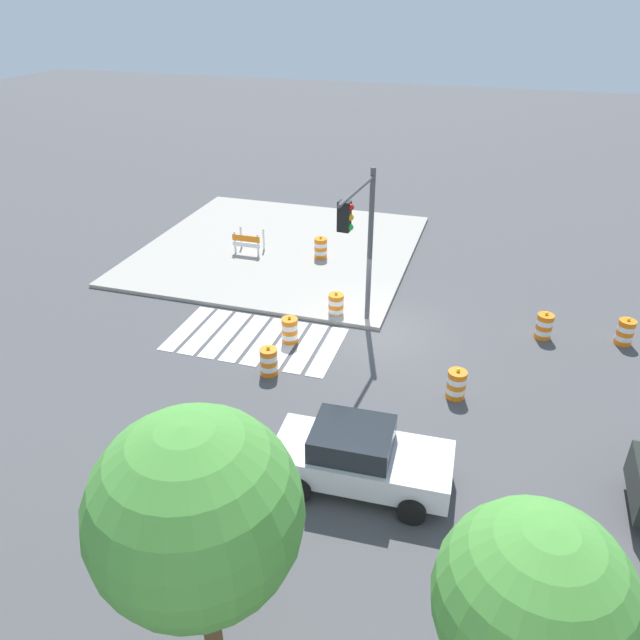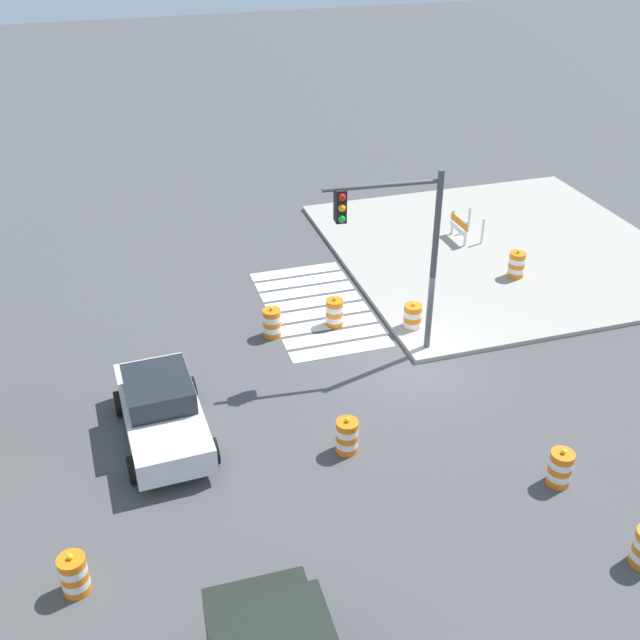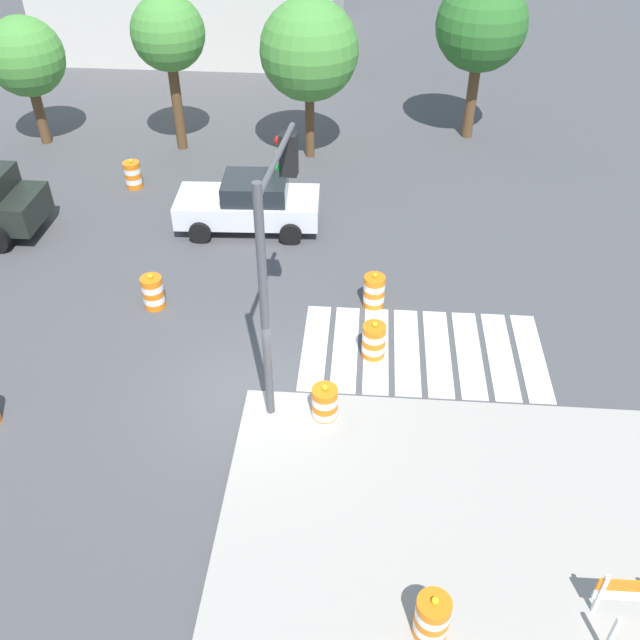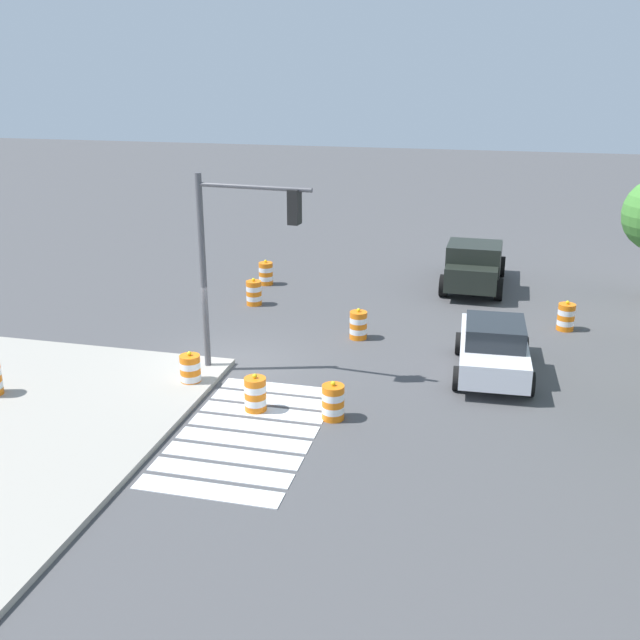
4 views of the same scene
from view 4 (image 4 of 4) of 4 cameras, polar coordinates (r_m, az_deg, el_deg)
ground_plane at (r=21.85m, az=-6.61°, el=-3.39°), size 120.00×120.00×0.00m
crosswalk_stripes at (r=17.88m, az=-5.56°, el=-8.70°), size 5.85×3.20×0.02m
sports_car at (r=21.30m, az=13.32°, el=-2.06°), size 4.37×2.28×1.63m
pickup_truck at (r=29.40m, az=11.88°, el=4.26°), size 5.18×2.41×1.92m
traffic_barrel_near_corner at (r=26.98m, az=-5.15°, el=2.11°), size 0.56×0.56×1.02m
traffic_barrel_crosswalk_end at (r=23.57m, az=2.99°, el=-0.39°), size 0.56×0.56×1.02m
traffic_barrel_median_near at (r=18.76m, az=-5.04°, el=-5.76°), size 0.56×0.56×1.02m
traffic_barrel_median_far at (r=29.48m, az=-4.23°, el=3.62°), size 0.56×0.56×1.02m
traffic_barrel_far_curb at (r=25.63m, az=18.56°, el=0.23°), size 0.56×0.56×1.02m
traffic_barrel_lane_center at (r=18.28m, az=1.02°, el=-6.39°), size 0.56×0.56×1.02m
traffic_barrel_opposite_curb at (r=20.38m, az=-10.03°, el=-3.90°), size 0.56×0.56×1.02m
traffic_light_pole at (r=19.87m, az=-6.25°, el=6.18°), size 0.51×3.28×5.50m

